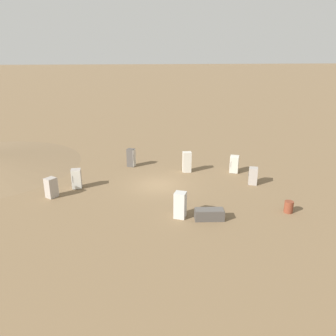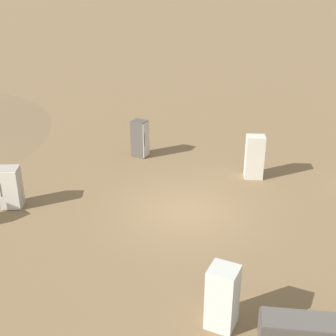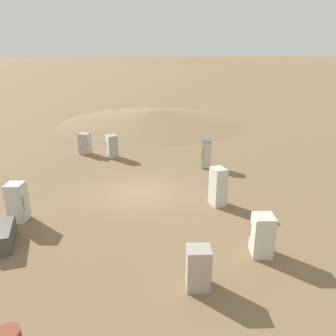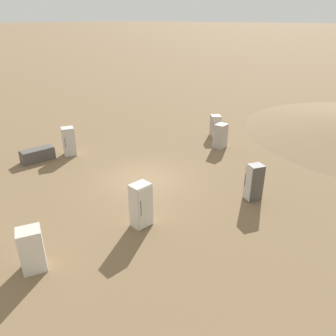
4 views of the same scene
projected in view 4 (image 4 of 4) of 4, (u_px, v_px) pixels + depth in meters
The scene contains 8 objects.
ground_plane at pixel (144, 179), 17.45m from camera, with size 1000.00×1000.00×0.00m, color brown.
discarded_fridge_0 at pixel (32, 249), 10.97m from camera, with size 1.01×1.00×1.59m.
discarded_fridge_1 at pixel (220, 136), 21.35m from camera, with size 0.77×0.69×1.61m.
discarded_fridge_2 at pixel (38, 155), 19.58m from camera, with size 2.00×1.08×0.74m.
discarded_fridge_4 at pixel (215, 126), 23.45m from camera, with size 1.01×1.01×1.53m.
discarded_fridge_5 at pixel (141, 205), 13.24m from camera, with size 0.84×0.71×1.90m.
discarded_fridge_6 at pixel (69, 141), 20.20m from camera, with size 0.98×0.99×1.77m.
discarded_fridge_7 at pixel (254, 182), 15.22m from camera, with size 0.89×0.84×1.76m.
Camera 4 is at (-11.30, -10.81, 7.88)m, focal length 35.00 mm.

